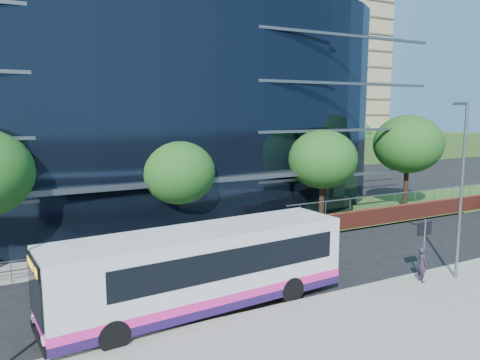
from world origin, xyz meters
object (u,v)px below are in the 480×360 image
tree_far_d (408,144)px  tree_far_c (323,159)px  streetlight_east (461,185)px  pedestrian (422,264)px  city_bus (204,268)px  tree_dist_e (281,134)px  tree_far_b (178,173)px  street_sign (424,236)px  tree_dist_f (358,133)px

tree_far_d → tree_far_c: bearing=-173.7°
streetlight_east → pedestrian: streetlight_east is taller
city_bus → streetlight_east: bearing=-16.4°
pedestrian → tree_dist_e: bearing=-11.8°
city_bus → tree_far_c: bearing=30.7°
tree_far_c → pedestrian: size_ratio=4.11×
tree_far_b → streetlight_east: (9.00, -11.67, 0.23)m
street_sign → pedestrian: street_sign is taller
city_bus → pedestrian: size_ratio=7.62×
tree_dist_e → streetlight_east: (-18.00, -42.17, -0.10)m
tree_far_b → tree_dist_e: 40.74m
street_sign → streetlight_east: bearing=-21.4°
tree_far_c → pedestrian: tree_far_c is taller
tree_dist_e → city_bus: size_ratio=0.54×
city_bus → tree_far_b: bearing=70.8°
tree_far_c → tree_dist_e: bearing=61.3°
tree_far_d → street_sign: bearing=-134.8°
tree_far_d → city_bus: tree_far_d is taller
tree_far_d → pedestrian: size_ratio=4.70×
tree_far_b → tree_far_c: bearing=-2.9°
tree_far_b → tree_far_c: 10.02m
tree_far_c → pedestrian: bearing=-104.5°
tree_far_c → tree_far_d: bearing=6.3°
tree_dist_e → tree_dist_f: (16.00, 2.00, -0.33)m
tree_dist_e → tree_dist_f: bearing=7.1°
tree_dist_e → streetlight_east: bearing=-113.1°
tree_far_b → tree_dist_f: bearing=37.1°
tree_dist_e → tree_far_d: bearing=-104.9°
tree_dist_f → streetlight_east: size_ratio=0.76×
street_sign → tree_dist_f: 56.25m
tree_far_d → tree_far_b: bearing=-178.5°
street_sign → tree_far_c: size_ratio=0.43×
tree_dist_f → streetlight_east: bearing=-127.6°
tree_far_d → tree_dist_e: size_ratio=1.14×
street_sign → tree_dist_f: (35.50, 43.59, 2.06)m
tree_far_b → tree_dist_f: 53.90m
street_sign → tree_far_b: size_ratio=0.46×
tree_far_d → streetlight_east: 15.77m
tree_far_b → streetlight_east: bearing=-52.4°
tree_far_b → tree_far_d: (19.00, 0.50, 0.98)m
city_bus → pedestrian: bearing=-16.4°
streetlight_east → pedestrian: (-1.78, 0.39, -3.50)m
tree_far_b → tree_far_d: tree_far_d is taller
city_bus → street_sign: bearing=-15.0°
tree_far_b → tree_far_c: (10.00, -0.50, 0.33)m
city_bus → pedestrian: city_bus is taller
tree_far_b → city_bus: size_ratio=0.50×
tree_far_b → pedestrian: bearing=-57.4°
city_bus → tree_dist_e: bearing=49.3°
street_sign → tree_far_b: (-7.50, 11.09, 2.06)m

